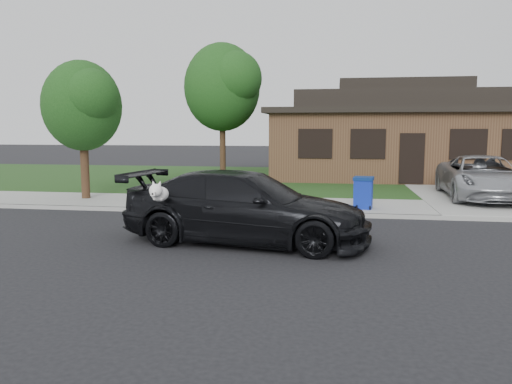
# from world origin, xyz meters

# --- Properties ---
(ground) EXTENTS (120.00, 120.00, 0.00)m
(ground) POSITION_xyz_m (0.00, 0.00, 0.00)
(ground) COLOR black
(ground) RESTS_ON ground
(sidewalk) EXTENTS (60.00, 3.00, 0.12)m
(sidewalk) POSITION_xyz_m (0.00, 5.00, 0.06)
(sidewalk) COLOR gray
(sidewalk) RESTS_ON ground
(curb) EXTENTS (60.00, 0.12, 0.12)m
(curb) POSITION_xyz_m (0.00, 3.50, 0.06)
(curb) COLOR gray
(curb) RESTS_ON ground
(lawn) EXTENTS (60.00, 13.00, 0.13)m
(lawn) POSITION_xyz_m (0.00, 13.00, 0.07)
(lawn) COLOR #193814
(lawn) RESTS_ON ground
(driveway) EXTENTS (4.50, 13.00, 0.14)m
(driveway) POSITION_xyz_m (6.00, 10.00, 0.07)
(driveway) COLOR gray
(driveway) RESTS_ON ground
(sedan) EXTENTS (5.60, 2.90, 1.55)m
(sedan) POSITION_xyz_m (-1.04, 0.01, 0.78)
(sedan) COLOR black
(sedan) RESTS_ON ground
(minivan) EXTENTS (2.59, 5.24, 1.43)m
(minivan) POSITION_xyz_m (5.73, 7.10, 0.85)
(minivan) COLOR #A3A5AA
(minivan) RESTS_ON driveway
(recycling_bin) EXTENTS (0.64, 0.65, 0.94)m
(recycling_bin) POSITION_xyz_m (1.69, 4.41, 0.59)
(recycling_bin) COLOR #0D2498
(recycling_bin) RESTS_ON sidewalk
(house) EXTENTS (12.60, 8.60, 4.65)m
(house) POSITION_xyz_m (4.00, 15.00, 2.13)
(house) COLOR #422B1C
(house) RESTS_ON ground
(tree_0) EXTENTS (3.78, 3.60, 6.34)m
(tree_0) POSITION_xyz_m (-4.34, 12.88, 4.48)
(tree_0) COLOR #332114
(tree_0) RESTS_ON ground
(tree_2) EXTENTS (2.73, 2.60, 4.59)m
(tree_2) POSITION_xyz_m (-7.38, 5.11, 3.27)
(tree_2) COLOR #332114
(tree_2) RESTS_ON ground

